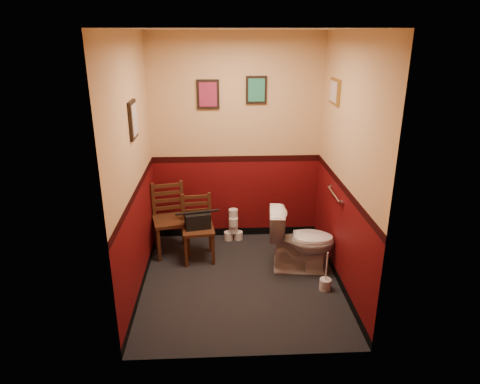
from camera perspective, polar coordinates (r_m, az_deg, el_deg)
The scene contains 17 objects.
floor at distance 4.99m, azimuth 0.15°, elevation -11.84°, with size 2.20×2.40×0.00m, color black.
ceiling at distance 4.21m, azimuth 0.18°, elevation 20.91°, with size 2.20×2.40×0.00m, color silver.
wall_back at distance 5.57m, azimuth -0.49°, elevation 6.82°, with size 2.20×2.70×0.00m, color #560A0C.
wall_front at distance 3.29m, azimuth 1.26°, elevation -3.16°, with size 2.20×2.70×0.00m, color #560A0C.
wall_left at distance 4.50m, azimuth -13.99°, elevation 2.81°, with size 2.40×2.70×0.00m, color #560A0C.
wall_right at distance 4.60m, azimuth 13.99°, elevation 3.23°, with size 2.40×2.70×0.00m, color #560A0C.
grab_bar at distance 4.95m, azimuth 12.46°, elevation -0.32°, with size 0.05×0.56×0.06m.
framed_print_back_a at distance 5.44m, azimuth -4.29°, elevation 12.86°, with size 0.28×0.04×0.36m.
framed_print_back_b at distance 5.45m, azimuth 2.20°, elevation 13.45°, with size 0.26×0.04×0.34m.
framed_print_left at distance 4.47m, azimuth -14.05°, elevation 9.33°, with size 0.04×0.30×0.38m.
framed_print_right at distance 5.02m, azimuth 12.52°, elevation 12.95°, with size 0.04×0.34×0.28m.
toilet at distance 5.09m, azimuth 8.17°, elevation -6.45°, with size 0.43×0.77×0.76m, color white.
toilet_brush at distance 4.91m, azimuth 11.30°, elevation -11.88°, with size 0.13×0.13×0.46m.
chair_left at distance 5.49m, azimuth -9.29°, elevation -3.58°, with size 0.51×0.51×0.90m.
chair_right at distance 5.31m, azimuth -5.65°, elevation -4.79°, with size 0.42×0.42×0.82m.
handbag at distance 5.23m, azimuth -5.66°, elevation -3.83°, with size 0.33×0.21×0.22m.
tp_stack at distance 5.82m, azimuth -0.89°, elevation -4.69°, with size 0.26×0.16×0.45m.
Camera 1 is at (-0.22, -4.21, 2.68)m, focal length 32.00 mm.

